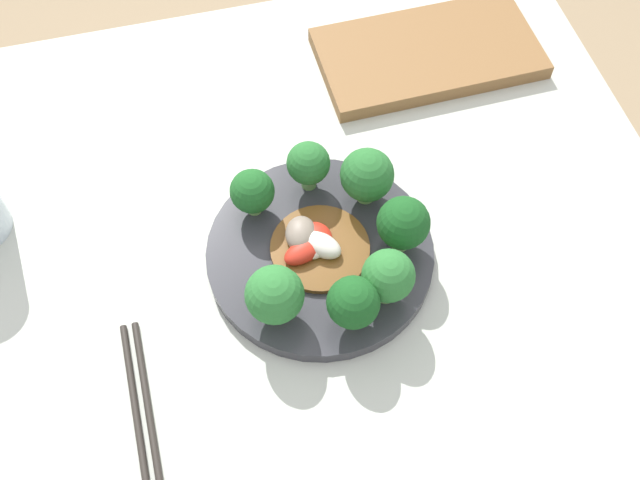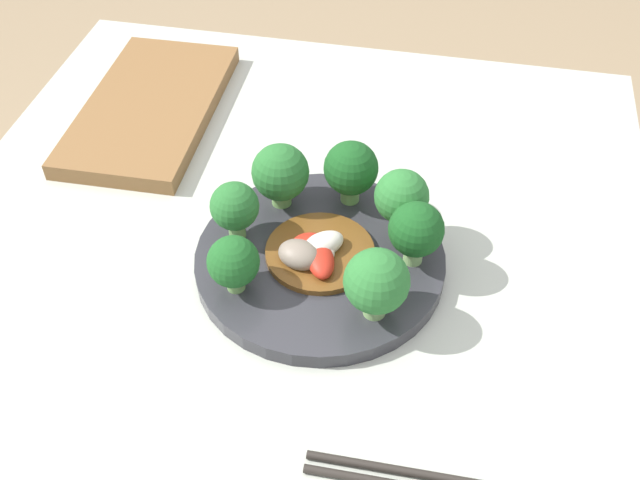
# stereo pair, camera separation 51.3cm
# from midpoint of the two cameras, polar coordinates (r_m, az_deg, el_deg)

# --- Properties ---
(ground_plane) EXTENTS (8.00, 8.00, 0.00)m
(ground_plane) POSITION_cam_midpoint_polar(r_m,az_deg,el_deg) (1.45, 8.26, -17.28)
(ground_plane) COLOR #9E8460
(table) EXTENTS (0.86, 0.74, 0.78)m
(table) POSITION_cam_midpoint_polar(r_m,az_deg,el_deg) (1.08, 10.84, -12.22)
(table) COLOR #B7BCAD
(table) RESTS_ON ground_plane
(plate) EXTENTS (0.24, 0.24, 0.02)m
(plate) POSITION_cam_midpoint_polar(r_m,az_deg,el_deg) (0.72, 18.22, -4.14)
(plate) COLOR #333338
(plate) RESTS_ON table
(broccoli_southwest) EXTENTS (0.06, 0.06, 0.07)m
(broccoli_southwest) POSITION_cam_midpoint_polar(r_m,az_deg,el_deg) (0.73, 22.08, 2.44)
(broccoli_southwest) COLOR #7AAD5B
(broccoli_southwest) RESTS_ON plate
(broccoli_north) EXTENTS (0.05, 0.05, 0.07)m
(broccoli_north) POSITION_cam_midpoint_polar(r_m,az_deg,el_deg) (0.66, 23.21, -8.56)
(broccoli_north) COLOR #89B76B
(broccoli_north) RESTS_ON plate
(broccoli_southeast) EXTENTS (0.05, 0.05, 0.06)m
(broccoli_southeast) POSITION_cam_midpoint_polar(r_m,az_deg,el_deg) (0.69, 12.80, 1.13)
(broccoli_southeast) COLOR #7AAD5B
(broccoli_southeast) RESTS_ON plate
(broccoli_northwest) EXTENTS (0.05, 0.05, 0.07)m
(broccoli_northwest) POSITION_cam_midpoint_polar(r_m,az_deg,el_deg) (0.68, 25.46, -6.15)
(broccoli_northwest) COLOR #70A356
(broccoli_northwest) RESTS_ON plate
(broccoli_northeast) EXTENTS (0.06, 0.06, 0.07)m
(broccoli_northeast) POSITION_cam_midpoint_polar(r_m,az_deg,el_deg) (0.64, 16.75, -8.22)
(broccoli_northeast) COLOR #89B76B
(broccoli_northeast) RESTS_ON plate
(broccoli_south) EXTENTS (0.05, 0.05, 0.06)m
(broccoli_south) POSITION_cam_midpoint_polar(r_m,az_deg,el_deg) (0.72, 17.17, 3.54)
(broccoli_south) COLOR #70A356
(broccoli_south) RESTS_ON plate
(broccoli_west) EXTENTS (0.06, 0.06, 0.07)m
(broccoli_west) POSITION_cam_midpoint_polar(r_m,az_deg,el_deg) (0.72, 25.67, -1.66)
(broccoli_west) COLOR #7AAD5B
(broccoli_west) RESTS_ON plate
(stirfry_center) EXTENTS (0.11, 0.11, 0.03)m
(stirfry_center) POSITION_cam_midpoint_polar(r_m,az_deg,el_deg) (0.71, 18.04, -3.37)
(stirfry_center) COLOR brown
(stirfry_center) RESTS_ON plate
(chopsticks) EXTENTS (0.02, 0.21, 0.01)m
(chopsticks) POSITION_cam_midpoint_polar(r_m,az_deg,el_deg) (0.63, 5.50, -19.36)
(chopsticks) COLOR #2D2823
(chopsticks) RESTS_ON table
(cutting_board) EXTENTS (0.28, 0.15, 0.02)m
(cutting_board) POSITION_cam_midpoint_polar(r_m,az_deg,el_deg) (0.93, 23.47, 12.43)
(cutting_board) COLOR brown
(cutting_board) RESTS_ON table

